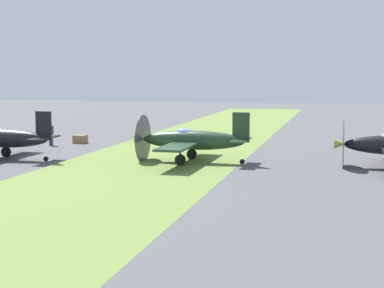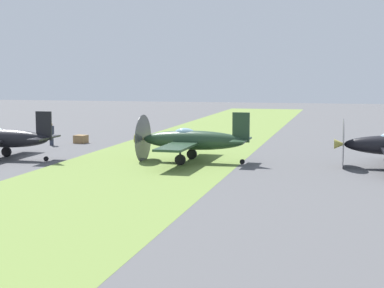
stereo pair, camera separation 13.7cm
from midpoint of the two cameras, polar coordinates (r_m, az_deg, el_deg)
ground_plane at (r=42.72m, az=-16.30°, el=-1.25°), size 160.00×160.00×0.00m
grass_verge at (r=38.82m, az=-3.80°, el=-1.75°), size 120.00×11.00×0.01m
airplane_lead at (r=42.05m, az=-16.94°, el=0.50°), size 9.16×7.29×3.28m
airplane_wingman at (r=39.01m, az=0.04°, el=0.35°), size 9.21×7.33×3.30m
ground_crew_chief at (r=49.24m, az=-12.53°, el=0.92°), size 0.62×0.38×1.73m
supply_crate at (r=50.52m, az=-9.95°, el=0.44°), size 1.01×1.01×0.64m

